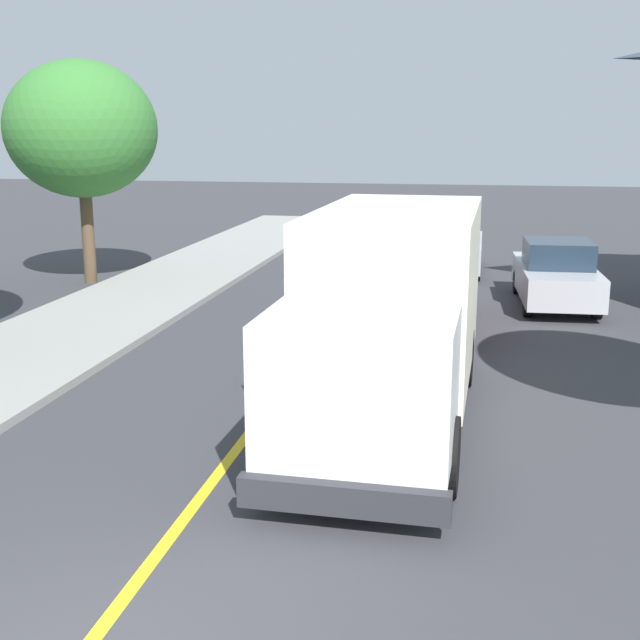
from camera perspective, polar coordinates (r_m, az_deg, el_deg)
centre_line_yellow at (r=16.37m, az=-0.85°, el=-2.47°), size 0.16×56.00×0.01m
box_truck at (r=12.51m, az=4.94°, el=0.87°), size 2.59×7.24×3.20m
parked_car_near at (r=19.05m, az=7.35°, el=2.11°), size 1.97×4.46×1.67m
parked_car_mid at (r=26.03m, az=9.12°, el=5.04°), size 1.82×4.41×1.67m
parked_van_across at (r=21.62m, az=16.01°, el=3.03°), size 2.00×4.48×1.67m
street_tree_down_block at (r=24.51m, az=-16.18°, el=12.53°), size 4.21×4.21×6.25m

